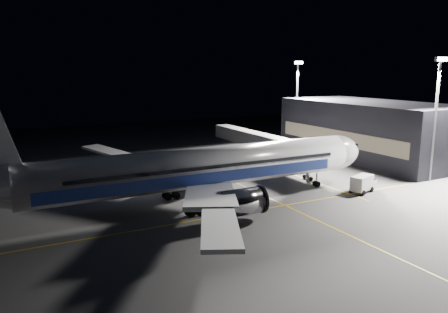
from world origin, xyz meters
name	(u,v)px	position (x,y,z in m)	size (l,w,h in m)	color
ground	(202,204)	(0.00, 0.00, 0.00)	(200.00, 200.00, 0.00)	#4C4C4F
guide_line_main	(262,195)	(10.00, 0.00, 0.01)	(0.25, 80.00, 0.01)	gold
guide_line_cross	(221,216)	(0.00, -6.00, 0.01)	(70.00, 0.25, 0.01)	gold
guide_line_side	(288,173)	(22.00, 10.00, 0.01)	(0.25, 40.00, 0.01)	gold
airliner	(194,169)	(-1.08, 0.00, 5.16)	(61.48, 54.22, 16.64)	silver
terminal	(369,130)	(45.98, 14.00, 6.00)	(18.12, 40.00, 12.00)	black
jet_bridge	(265,142)	(22.00, 18.06, 4.58)	(3.60, 34.40, 6.30)	#B2B2B7
floodlight_mast_north	(297,96)	(40.00, 31.99, 12.37)	(2.40, 0.68, 20.70)	#59595E
floodlight_mast_south	(436,108)	(40.00, -6.01, 12.37)	(2.40, 0.67, 20.70)	#59595E
service_truck	(363,183)	(24.82, -5.87, 1.42)	(5.56, 3.63, 2.65)	silver
baggage_tug	(144,173)	(-2.71, 18.58, 0.90)	(3.29, 3.00, 1.96)	black
safety_cone_a	(179,188)	(0.00, 8.64, 0.28)	(0.37, 0.37, 0.56)	#F5590A
safety_cone_b	(201,193)	(1.66, 4.00, 0.34)	(0.46, 0.46, 0.69)	#F5590A
safety_cone_c	(185,179)	(2.88, 13.43, 0.26)	(0.35, 0.35, 0.52)	#F5590A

